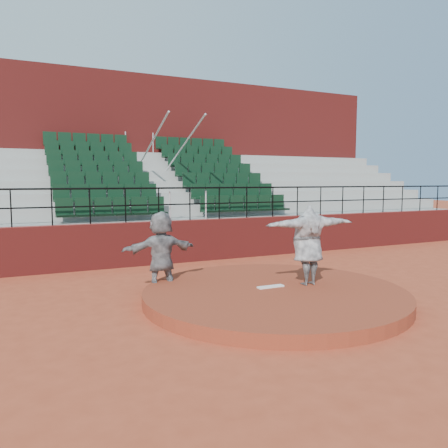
# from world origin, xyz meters

# --- Properties ---
(ground) EXTENTS (90.00, 90.00, 0.00)m
(ground) POSITION_xyz_m (0.00, 0.00, 0.00)
(ground) COLOR #AB4226
(ground) RESTS_ON ground
(pitchers_mound) EXTENTS (5.50, 5.50, 0.25)m
(pitchers_mound) POSITION_xyz_m (0.00, 0.00, 0.12)
(pitchers_mound) COLOR maroon
(pitchers_mound) RESTS_ON ground
(pitching_rubber) EXTENTS (0.60, 0.15, 0.03)m
(pitching_rubber) POSITION_xyz_m (0.00, 0.15, 0.27)
(pitching_rubber) COLOR white
(pitching_rubber) RESTS_ON pitchers_mound
(boundary_wall) EXTENTS (24.00, 0.30, 1.30)m
(boundary_wall) POSITION_xyz_m (0.00, 5.00, 0.65)
(boundary_wall) COLOR maroon
(boundary_wall) RESTS_ON ground
(wall_railing) EXTENTS (24.04, 0.05, 1.03)m
(wall_railing) POSITION_xyz_m (0.00, 5.00, 2.03)
(wall_railing) COLOR black
(wall_railing) RESTS_ON boundary_wall
(seating_deck) EXTENTS (24.00, 5.97, 4.63)m
(seating_deck) POSITION_xyz_m (0.00, 8.65, 1.44)
(seating_deck) COLOR #999994
(seating_deck) RESTS_ON ground
(press_box_facade) EXTENTS (24.00, 3.00, 7.10)m
(press_box_facade) POSITION_xyz_m (0.00, 12.60, 3.55)
(press_box_facade) COLOR maroon
(press_box_facade) RESTS_ON ground
(pitcher) EXTENTS (2.17, 0.70, 1.74)m
(pitcher) POSITION_xyz_m (0.87, 0.04, 1.12)
(pitcher) COLOR black
(pitcher) RESTS_ON pitchers_mound
(fielder) EXTENTS (1.73, 0.63, 1.84)m
(fielder) POSITION_xyz_m (-1.94, 1.70, 0.92)
(fielder) COLOR black
(fielder) RESTS_ON ground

